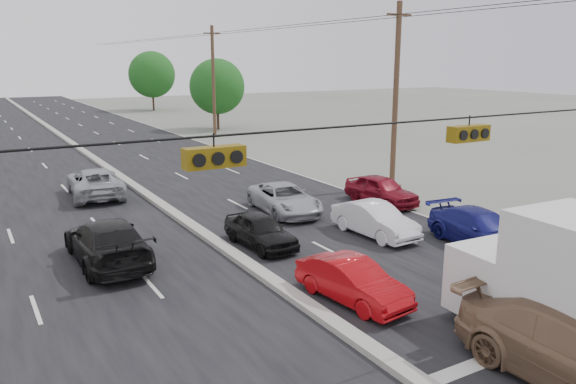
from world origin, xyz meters
name	(u,v)px	position (x,y,z in m)	size (l,w,h in m)	color
ground	(404,376)	(0.00, 0.00, 0.00)	(200.00, 200.00, 0.00)	#606356
road_surface	(103,166)	(0.00, 30.00, 0.00)	(20.00, 160.00, 0.02)	black
center_median	(103,164)	(0.00, 30.00, 0.10)	(0.50, 160.00, 0.20)	gray
utility_pole_right_b	(396,96)	(12.50, 15.00, 5.11)	(1.60, 0.30, 10.00)	#422D1E
utility_pole_right_c	(213,81)	(12.50, 40.00, 5.11)	(1.60, 0.30, 10.00)	#422D1E
traffic_signals	(465,132)	(1.40, 0.00, 5.49)	(25.00, 0.30, 0.54)	black
tree_right_mid	(217,86)	(15.00, 45.00, 4.34)	(5.60, 5.60, 7.14)	#382619
tree_right_far	(152,75)	(16.00, 70.00, 4.96)	(6.40, 6.40, 8.16)	#382619
red_sedan	(352,282)	(1.40, 3.86, 0.63)	(1.34, 3.84, 1.27)	#AB0A0F
queue_car_a	(260,231)	(1.40, 9.71, 0.64)	(1.51, 3.76, 1.28)	black
queue_car_b	(375,220)	(6.03, 8.53, 0.67)	(1.42, 4.08, 1.34)	white
queue_car_c	(284,199)	(4.64, 13.47, 0.67)	(2.21, 4.80, 1.33)	#A6A8AE
queue_car_d	(481,229)	(8.67, 5.42, 0.69)	(1.94, 4.78, 1.39)	navy
queue_car_e	(381,190)	(9.60, 12.45, 0.71)	(1.67, 4.16, 1.42)	maroon
oncoming_near	(107,242)	(-4.09, 10.79, 0.79)	(2.23, 5.48, 1.59)	black
oncoming_far	(95,183)	(-2.30, 21.23, 0.75)	(2.49, 5.40, 1.50)	#9A9CA1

